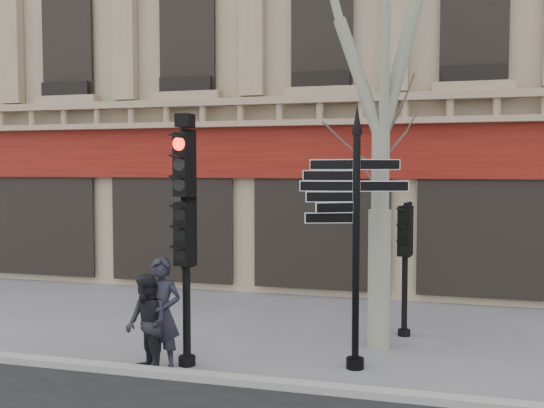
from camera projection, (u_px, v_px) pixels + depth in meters
The scene contains 8 objects.
ground at pixel (269, 356), 10.31m from camera, with size 80.00×80.00×0.00m, color slate.
kerb at pixel (244, 381), 8.96m from camera, with size 80.00×0.25×0.12m, color gray.
building at pixel (360, 7), 21.80m from camera, with size 28.00×15.52×18.00m.
fingerpost at pixel (356, 192), 9.54m from camera, with size 2.04×2.04×4.21m.
traffic_signal_main at pixel (186, 208), 9.70m from camera, with size 0.48×0.37×4.07m.
traffic_signal_secondary at pixel (405, 245), 11.48m from camera, with size 0.48×0.40×2.50m.
pedestrian_a at pixel (162, 314), 9.59m from camera, with size 0.65×0.43×1.79m, color black.
pedestrian_b at pixel (147, 324), 9.43m from camera, with size 0.76×0.59×1.56m, color black.
Camera 1 is at (2.69, -9.77, 3.22)m, focal length 40.00 mm.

